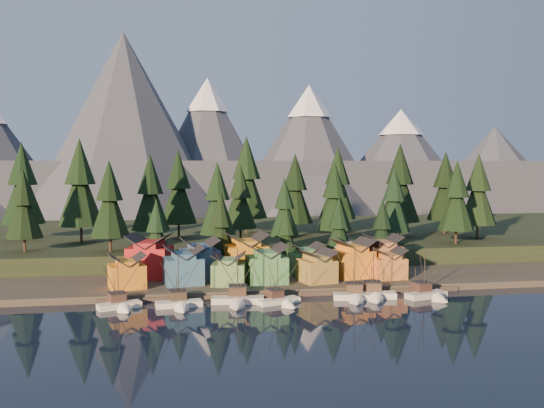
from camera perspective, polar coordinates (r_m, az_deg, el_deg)
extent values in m
plane|color=black|center=(119.11, 2.71, -10.26)|extent=(500.00, 500.00, 0.00)
cube|color=#393329|center=(157.37, -0.44, -6.48)|extent=(400.00, 50.00, 1.50)
cube|color=black|center=(205.95, -2.68, -3.38)|extent=(420.00, 100.00, 6.00)
cube|color=#493E34|center=(134.73, 1.19, -8.37)|extent=(80.00, 4.00, 1.00)
cube|color=#484C5C|center=(353.92, -5.66, 1.61)|extent=(560.00, 160.00, 30.00)
cone|color=#484C5C|center=(293.87, -13.71, 6.90)|extent=(100.00, 100.00, 90.00)
cone|color=#484C5C|center=(311.47, -6.06, 5.16)|extent=(80.00, 80.00, 72.00)
cone|color=white|center=(313.26, -6.09, 10.17)|extent=(22.40, 22.40, 17.28)
cone|color=#484C5C|center=(306.86, 3.48, 4.82)|extent=(84.00, 84.00, 68.00)
cone|color=white|center=(308.35, 3.50, 9.63)|extent=(23.52, 23.52, 16.32)
cone|color=#484C5C|center=(338.63, 11.97, 3.81)|extent=(92.00, 92.00, 58.00)
cone|color=white|center=(339.34, 12.03, 7.54)|extent=(25.76, 25.76, 13.92)
cone|color=#484C5C|center=(371.99, 20.14, 3.05)|extent=(88.00, 88.00, 50.00)
cube|color=white|center=(126.78, -14.18, -9.34)|extent=(9.03, 5.81, 1.58)
cone|color=white|center=(122.41, -13.55, -9.81)|extent=(3.81, 3.78, 2.97)
cube|color=black|center=(126.92, -14.17, -9.60)|extent=(9.24, 5.93, 0.35)
cube|color=#4E3529|center=(127.91, -14.39, -8.52)|extent=(4.02, 3.90, 1.78)
cube|color=black|center=(127.70, -14.40, -8.09)|extent=(4.27, 4.16, 0.20)
cylinder|color=black|center=(126.19, -14.28, -6.99)|extent=(0.18, 0.18, 8.91)
cylinder|color=black|center=(129.29, -14.62, -7.77)|extent=(0.14, 0.14, 4.36)
cube|color=silver|center=(125.73, -8.74, -9.37)|extent=(9.60, 4.17, 1.62)
cone|color=silver|center=(120.83, -8.40, -9.92)|extent=(3.40, 3.53, 3.03)
cube|color=black|center=(125.87, -8.74, -9.64)|extent=(9.83, 4.24, 0.35)
cube|color=#423423|center=(127.03, -8.86, -8.51)|extent=(3.59, 3.41, 1.82)
cube|color=black|center=(126.81, -8.86, -8.07)|extent=(3.81, 3.64, 0.20)
cylinder|color=black|center=(125.17, -8.80, -6.95)|extent=(0.18, 0.18, 9.10)
cylinder|color=black|center=(128.60, -8.99, -7.72)|extent=(0.14, 0.14, 4.45)
cube|color=beige|center=(127.66, -3.25, -9.11)|extent=(11.19, 4.76, 1.80)
cone|color=beige|center=(121.88, -3.31, -9.74)|extent=(3.83, 4.11, 3.37)
cube|color=black|center=(127.82, -3.25, -9.41)|extent=(11.46, 4.85, 0.39)
cube|color=#433123|center=(129.22, -3.24, -8.16)|extent=(4.01, 3.81, 2.02)
cube|color=black|center=(128.99, -3.24, -7.67)|extent=(4.26, 4.07, 0.22)
cylinder|color=black|center=(127.11, -3.26, -6.45)|extent=(0.20, 0.20, 10.12)
cylinder|color=black|center=(131.10, -3.22, -7.28)|extent=(0.16, 0.16, 4.95)
cube|color=white|center=(127.03, 0.65, -9.20)|extent=(9.41, 5.66, 1.49)
cone|color=white|center=(122.90, 1.82, -9.66)|extent=(3.66, 3.83, 2.79)
cube|color=black|center=(127.16, 0.65, -9.45)|extent=(9.63, 5.78, 0.33)
cube|color=#442C24|center=(128.10, 0.28, -8.43)|extent=(3.74, 3.63, 1.67)
cube|color=black|center=(127.91, 0.28, -8.03)|extent=(3.98, 3.87, 0.19)
cylinder|color=black|center=(126.48, 0.52, -7.00)|extent=(0.17, 0.17, 8.36)
cylinder|color=black|center=(129.42, -0.14, -7.72)|extent=(0.13, 0.13, 4.09)
cube|color=beige|center=(131.93, 7.79, -8.72)|extent=(9.55, 5.16, 1.75)
cone|color=beige|center=(127.10, 7.99, -9.21)|extent=(3.87, 3.73, 3.28)
cube|color=black|center=(132.07, 7.79, -9.00)|extent=(9.78, 5.26, 0.38)
cube|color=#4D3A29|center=(133.18, 7.74, -7.85)|extent=(4.12, 3.95, 1.97)
cube|color=black|center=(132.96, 7.74, -7.39)|extent=(4.38, 4.22, 0.22)
cylinder|color=black|center=(131.33, 7.80, -6.23)|extent=(0.20, 0.20, 9.83)
cylinder|color=black|center=(134.71, 7.68, -7.05)|extent=(0.15, 0.15, 4.81)
cube|color=silver|center=(134.00, 9.53, -8.54)|extent=(9.99, 5.09, 1.75)
cone|color=silver|center=(128.95, 9.86, -9.04)|extent=(3.86, 3.84, 3.28)
cube|color=black|center=(134.14, 9.53, -8.81)|extent=(10.23, 5.19, 0.38)
cube|color=brown|center=(135.34, 9.44, -7.68)|extent=(4.07, 3.90, 1.97)
cube|color=black|center=(135.12, 9.44, -7.23)|extent=(4.33, 4.16, 0.22)
cylinder|color=black|center=(133.45, 9.53, -6.08)|extent=(0.20, 0.20, 9.84)
cylinder|color=black|center=(136.96, 9.33, -6.89)|extent=(0.15, 0.15, 4.81)
cube|color=beige|center=(136.32, 14.30, -8.39)|extent=(9.87, 5.88, 1.74)
cone|color=beige|center=(132.62, 15.77, -8.77)|extent=(4.06, 4.00, 3.27)
cube|color=black|center=(136.46, 14.30, -8.66)|extent=(10.10, 5.99, 0.38)
cube|color=#442D24|center=(137.24, 13.84, -7.58)|extent=(4.30, 4.15, 1.96)
cube|color=black|center=(137.02, 13.85, -7.14)|extent=(4.57, 4.43, 0.22)
cylinder|color=black|center=(135.65, 14.18, -5.99)|extent=(0.20, 0.20, 9.81)
cylinder|color=black|center=(138.38, 13.33, -6.84)|extent=(0.15, 0.15, 4.80)
cube|color=orange|center=(138.20, -13.49, -6.64)|extent=(8.79, 8.07, 5.19)
cube|color=orange|center=(137.67, -13.51, -5.37)|extent=(5.44, 7.22, 1.06)
cube|color=#335C79|center=(140.10, -8.32, -6.25)|extent=(9.28, 8.48, 6.07)
cube|color=#335C79|center=(139.51, -8.34, -4.79)|extent=(5.51, 7.85, 1.18)
cube|color=#588648|center=(138.37, -4.10, -6.58)|extent=(8.54, 8.15, 4.94)
cube|color=#588648|center=(137.86, -4.11, -5.37)|extent=(5.24, 7.40, 1.04)
cube|color=#488549|center=(140.23, -0.51, -6.18)|extent=(9.16, 8.20, 6.15)
cube|color=#488549|center=(139.63, -0.51, -4.69)|extent=(5.24, 7.81, 1.23)
cube|color=olive|center=(141.45, 4.26, -6.30)|extent=(8.80, 8.80, 5.21)
cube|color=olive|center=(140.93, 4.27, -5.05)|extent=(5.57, 7.89, 1.03)
cube|color=orange|center=(148.21, 7.59, -5.60)|extent=(10.17, 9.10, 6.50)
cube|color=orange|center=(147.62, 7.60, -4.12)|extent=(6.26, 8.13, 1.24)
cube|color=#C37332|center=(148.15, 10.92, -5.94)|extent=(7.55, 6.71, 4.94)
cube|color=#C37332|center=(147.67, 10.93, -4.81)|extent=(4.31, 6.39, 1.01)
cube|color=#A4191C|center=(148.93, -11.43, -5.40)|extent=(11.53, 10.77, 7.51)
cube|color=#A4191C|center=(148.29, -11.45, -3.71)|extent=(7.29, 9.49, 1.36)
cube|color=#3A5689|center=(146.37, -6.82, -5.63)|extent=(9.44, 8.98, 6.92)
cube|color=#3A5689|center=(145.75, -6.84, -4.06)|extent=(5.62, 8.34, 1.20)
cube|color=orange|center=(150.12, -2.46, -5.29)|extent=(10.75, 9.50, 7.30)
cube|color=orange|center=(149.49, -2.46, -3.65)|extent=(6.39, 8.75, 1.37)
cube|color=#4B884A|center=(150.51, 3.19, -5.63)|extent=(8.12, 6.87, 5.43)
cube|color=#4B884A|center=(150.01, 3.19, -4.40)|extent=(4.66, 6.49, 1.08)
cube|color=beige|center=(154.23, 7.61, -5.27)|extent=(8.62, 7.80, 6.26)
cube|color=beige|center=(153.68, 7.63, -3.91)|extent=(5.00, 7.35, 1.13)
cube|color=#A5633A|center=(155.89, 10.39, -5.10)|extent=(8.55, 8.05, 6.77)
cube|color=#A5633A|center=(155.32, 10.41, -3.66)|extent=(4.80, 7.78, 1.17)
cylinder|color=#332319|center=(170.22, -22.25, -3.54)|extent=(0.70, 0.70, 3.84)
cone|color=black|center=(169.38, -22.32, -0.75)|extent=(9.39, 9.39, 13.23)
cone|color=black|center=(169.00, -22.38, 1.56)|extent=(6.40, 6.40, 9.60)
cylinder|color=#332319|center=(183.65, -17.51, -2.67)|extent=(0.70, 0.70, 5.31)
cone|color=black|center=(182.72, -17.58, 0.92)|extent=(12.98, 12.98, 18.30)
cone|color=black|center=(182.49, -17.65, 3.88)|extent=(8.85, 8.85, 13.28)
cylinder|color=#332319|center=(162.84, -14.97, -3.64)|extent=(0.70, 0.70, 4.21)
cone|color=black|center=(161.91, -15.02, -0.45)|extent=(10.28, 10.28, 14.49)
cone|color=black|center=(161.53, -15.07, 2.20)|extent=(7.01, 7.01, 10.52)
cylinder|color=#332319|center=(174.10, -11.32, -3.05)|extent=(0.70, 0.70, 4.52)
cone|color=black|center=(173.19, -11.37, 0.17)|extent=(11.05, 11.05, 15.57)
cone|color=black|center=(172.86, -11.40, 2.82)|extent=(7.53, 7.53, 11.30)
cylinder|color=#332319|center=(188.93, -8.77, -2.44)|extent=(0.70, 0.70, 4.78)
cone|color=black|center=(188.07, -8.80, 0.70)|extent=(11.67, 11.67, 16.45)
cone|color=black|center=(187.79, -8.83, 3.28)|extent=(7.96, 7.96, 11.94)
cylinder|color=#332319|center=(164.63, -5.13, -3.46)|extent=(0.70, 0.70, 4.12)
cone|color=black|center=(163.72, -5.15, -0.36)|extent=(10.07, 10.07, 14.19)
cone|color=black|center=(163.34, -5.17, 2.20)|extent=(6.87, 6.87, 10.30)
cylinder|color=#332319|center=(180.23, -2.98, -2.83)|extent=(0.70, 0.70, 3.98)
cone|color=black|center=(179.43, -2.99, -0.10)|extent=(9.72, 9.72, 13.69)
cone|color=black|center=(179.07, -2.99, 2.16)|extent=(6.63, 6.63, 9.94)
cylinder|color=#332319|center=(165.11, 1.17, -3.56)|extent=(0.70, 0.70, 3.36)
cone|color=black|center=(164.32, 1.18, -1.04)|extent=(8.21, 8.21, 11.57)
cone|color=black|center=(163.91, 1.18, 1.04)|extent=(5.60, 5.60, 8.40)
cylinder|color=#332319|center=(189.96, 2.18, -2.39)|extent=(0.70, 0.70, 4.58)
cone|color=black|center=(189.13, 2.19, 0.60)|extent=(11.19, 11.19, 15.76)
cone|color=black|center=(188.83, 2.19, 3.06)|extent=(7.63, 7.63, 11.44)
cylinder|color=#332319|center=(175.47, 5.89, -3.01)|extent=(0.70, 0.70, 4.12)
cone|color=black|center=(174.62, 5.91, -0.10)|extent=(10.07, 10.07, 14.19)
cone|color=black|center=(174.26, 5.92, 2.30)|extent=(6.87, 6.87, 10.30)
cylinder|color=#332319|center=(201.49, 6.17, -1.99)|extent=(0.70, 0.70, 5.00)
cone|color=black|center=(200.67, 6.19, 1.09)|extent=(12.22, 12.22, 17.22)
cone|color=black|center=(200.43, 6.21, 3.63)|extent=(8.33, 8.33, 12.50)
cylinder|color=#332319|center=(175.78, 11.36, -3.09)|extent=(0.70, 0.70, 3.87)
cone|color=black|center=(174.96, 11.40, -0.37)|extent=(9.46, 9.46, 13.32)
cone|color=black|center=(174.59, 11.43, 1.88)|extent=(6.45, 6.45, 9.67)
cylinder|color=#332319|center=(193.41, 11.88, -2.27)|extent=(0.70, 0.70, 5.14)
cone|color=black|center=(192.54, 11.92, 1.02)|extent=(12.56, 12.56, 17.69)
cone|color=black|center=(192.31, 11.96, 3.74)|extent=(8.56, 8.56, 12.84)
cylinder|color=#332319|center=(181.20, 16.92, -2.93)|extent=(0.70, 0.70, 4.18)
cone|color=black|center=(180.37, 16.98, -0.07)|extent=(10.22, 10.22, 14.41)
cone|color=black|center=(180.02, 17.02, 2.29)|extent=(6.97, 6.97, 10.46)
cylinder|color=#332319|center=(206.09, 15.92, -2.02)|extent=(0.70, 0.70, 4.72)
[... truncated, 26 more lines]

